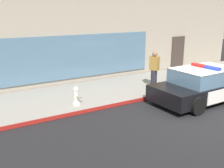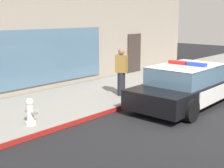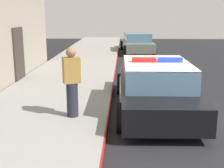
# 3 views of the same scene
# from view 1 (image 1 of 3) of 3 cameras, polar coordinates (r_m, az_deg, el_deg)

# --- Properties ---
(ground) EXTENTS (48.00, 48.00, 0.00)m
(ground) POSITION_cam_1_polar(r_m,az_deg,el_deg) (9.80, 18.79, -6.80)
(ground) COLOR black
(sidewalk) EXTENTS (48.00, 3.55, 0.15)m
(sidewalk) POSITION_cam_1_polar(r_m,az_deg,el_deg) (12.71, 4.25, -0.54)
(sidewalk) COLOR gray
(sidewalk) RESTS_ON ground
(curb_red_paint) EXTENTS (28.80, 0.04, 0.14)m
(curb_red_paint) POSITION_cam_1_polar(r_m,az_deg,el_deg) (11.37, 9.48, -2.67)
(curb_red_paint) COLOR maroon
(curb_red_paint) RESTS_ON ground
(police_cruiser) EXTENTS (4.99, 2.18, 1.49)m
(police_cruiser) POSITION_cam_1_polar(r_m,az_deg,el_deg) (11.48, 19.76, -0.06)
(police_cruiser) COLOR black
(police_cruiser) RESTS_ON ground
(fire_hydrant) EXTENTS (0.34, 0.39, 0.73)m
(fire_hydrant) POSITION_cam_1_polar(r_m,az_deg,el_deg) (9.97, -7.76, -2.63)
(fire_hydrant) COLOR silver
(fire_hydrant) RESTS_ON sidewalk
(pedestrian_on_sidewalk) EXTENTS (0.39, 0.47, 1.71)m
(pedestrian_on_sidewalk) POSITION_cam_1_polar(r_m,az_deg,el_deg) (12.14, 9.15, 3.10)
(pedestrian_on_sidewalk) COLOR #23232D
(pedestrian_on_sidewalk) RESTS_ON sidewalk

